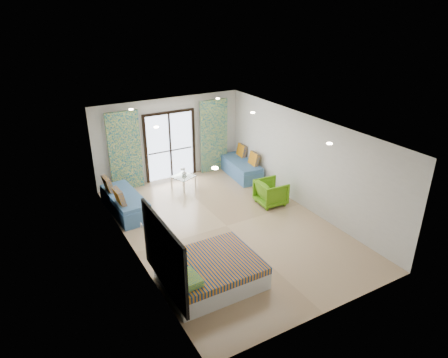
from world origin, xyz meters
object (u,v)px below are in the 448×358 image
daybed_right (241,167)px  coffee_table (183,177)px  bed (210,272)px  daybed_left (124,203)px  armchair (271,191)px

daybed_right → coffee_table: bearing=-176.5°
bed → coffee_table: 4.84m
bed → daybed_right: (3.59, 4.56, 0.01)m
daybed_left → armchair: 4.20m
bed → daybed_right: 5.81m
daybed_right → armchair: (-0.35, -2.22, 0.11)m
bed → armchair: size_ratio=2.47×
daybed_left → bed: bearing=-84.3°
coffee_table → armchair: armchair is taller
armchair → bed: bearing=128.9°
daybed_left → armchair: size_ratio=2.57×
coffee_table → daybed_right: bearing=-1.3°
bed → armchair: (3.25, 2.34, 0.12)m
coffee_table → daybed_left: bearing=-162.3°
armchair → daybed_right: bearing=-5.8°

